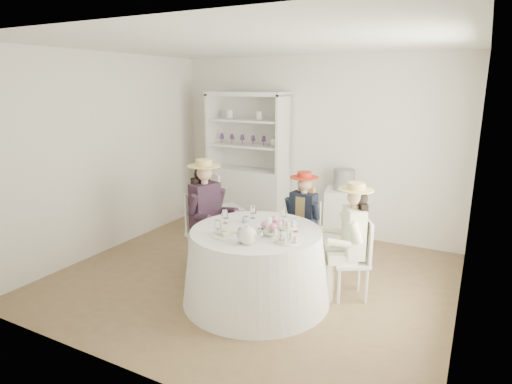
% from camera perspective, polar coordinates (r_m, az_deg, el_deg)
% --- Properties ---
extents(ground, '(4.50, 4.50, 0.00)m').
position_cam_1_polar(ground, '(5.29, -0.52, -11.33)').
color(ground, brown).
rests_on(ground, ground).
extents(ceiling, '(4.50, 4.50, 0.00)m').
position_cam_1_polar(ceiling, '(4.80, -0.59, 19.20)').
color(ceiling, white).
rests_on(ceiling, wall_back).
extents(wall_back, '(4.50, 0.00, 4.50)m').
position_cam_1_polar(wall_back, '(6.67, 7.69, 6.03)').
color(wall_back, white).
rests_on(wall_back, ground).
extents(wall_front, '(4.50, 0.00, 4.50)m').
position_cam_1_polar(wall_front, '(3.30, -17.33, -2.82)').
color(wall_front, white).
rests_on(wall_front, ground).
extents(wall_left, '(0.00, 4.50, 4.50)m').
position_cam_1_polar(wall_left, '(6.25, -19.10, 4.83)').
color(wall_left, white).
rests_on(wall_left, ground).
extents(wall_right, '(0.00, 4.50, 4.50)m').
position_cam_1_polar(wall_right, '(4.30, 26.82, 0.17)').
color(wall_right, white).
rests_on(wall_right, ground).
extents(tea_table, '(1.58, 1.58, 0.79)m').
position_cam_1_polar(tea_table, '(4.65, 0.01, -9.75)').
color(tea_table, white).
rests_on(tea_table, ground).
extents(hutch, '(1.30, 0.52, 2.17)m').
position_cam_1_polar(hutch, '(6.94, -1.03, 1.61)').
color(hutch, silver).
rests_on(hutch, ground).
extents(side_table, '(0.60, 0.60, 0.78)m').
position_cam_1_polar(side_table, '(6.47, 11.42, -3.08)').
color(side_table, silver).
rests_on(side_table, ground).
extents(hatbox, '(0.33, 0.33, 0.30)m').
position_cam_1_polar(hatbox, '(6.33, 11.66, 1.63)').
color(hatbox, black).
rests_on(hatbox, side_table).
extents(guest_left, '(0.57, 0.53, 1.40)m').
position_cam_1_polar(guest_left, '(5.31, -6.63, -2.21)').
color(guest_left, silver).
rests_on(guest_left, ground).
extents(guest_mid, '(0.46, 0.48, 1.25)m').
position_cam_1_polar(guest_mid, '(5.36, 6.24, -3.01)').
color(guest_mid, silver).
rests_on(guest_mid, ground).
extents(guest_right, '(0.55, 0.51, 1.29)m').
position_cam_1_polar(guest_right, '(4.68, 12.61, -5.53)').
color(guest_right, silver).
rests_on(guest_right, ground).
extents(spare_chair, '(0.60, 0.60, 1.06)m').
position_cam_1_polar(spare_chair, '(6.26, -4.68, -1.75)').
color(spare_chair, silver).
rests_on(spare_chair, ground).
extents(teacup_a, '(0.08, 0.08, 0.06)m').
position_cam_1_polar(teacup_a, '(4.73, -1.40, -3.73)').
color(teacup_a, white).
rests_on(teacup_a, tea_table).
extents(teacup_b, '(0.08, 0.08, 0.06)m').
position_cam_1_polar(teacup_b, '(4.68, 2.44, -3.93)').
color(teacup_b, white).
rests_on(teacup_b, tea_table).
extents(teacup_c, '(0.09, 0.09, 0.06)m').
position_cam_1_polar(teacup_c, '(4.58, 3.48, -4.34)').
color(teacup_c, white).
rests_on(teacup_c, tea_table).
extents(flower_bowl, '(0.22, 0.22, 0.05)m').
position_cam_1_polar(flower_bowl, '(4.35, 1.89, -5.44)').
color(flower_bowl, white).
rests_on(flower_bowl, tea_table).
extents(flower_arrangement, '(0.20, 0.20, 0.08)m').
position_cam_1_polar(flower_arrangement, '(4.37, 2.17, -4.32)').
color(flower_arrangement, pink).
rests_on(flower_arrangement, tea_table).
extents(table_teapot, '(0.26, 0.18, 0.19)m').
position_cam_1_polar(table_teapot, '(4.10, -1.14, -5.81)').
color(table_teapot, white).
rests_on(table_teapot, tea_table).
extents(sandwich_plate, '(0.29, 0.29, 0.06)m').
position_cam_1_polar(sandwich_plate, '(4.34, -4.14, -5.62)').
color(sandwich_plate, white).
rests_on(sandwich_plate, tea_table).
extents(cupcake_stand, '(0.23, 0.23, 0.21)m').
position_cam_1_polar(cupcake_stand, '(4.15, 4.29, -5.67)').
color(cupcake_stand, white).
rests_on(cupcake_stand, tea_table).
extents(stemware_set, '(0.87, 0.88, 0.15)m').
position_cam_1_polar(stemware_set, '(4.47, 0.01, -4.18)').
color(stemware_set, white).
rests_on(stemware_set, tea_table).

